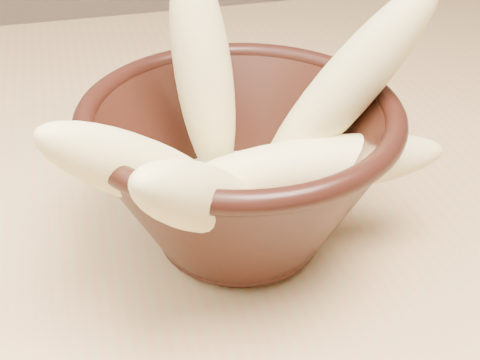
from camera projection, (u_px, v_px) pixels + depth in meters
name	position (u px, v px, depth m)	size (l,w,h in m)	color
table	(193.00, 224.00, 0.67)	(1.20, 0.80, 0.75)	tan
bowl	(240.00, 168.00, 0.48)	(0.23, 0.23, 0.12)	black
milk_puddle	(240.00, 202.00, 0.50)	(0.13, 0.13, 0.02)	beige
banana_upright	(204.00, 73.00, 0.48)	(0.04, 0.04, 0.17)	#EBD58B
banana_left	(143.00, 170.00, 0.42)	(0.04, 0.04, 0.17)	#EBD58B
banana_right	(343.00, 90.00, 0.47)	(0.04, 0.04, 0.19)	#EBD58B
banana_across	(314.00, 166.00, 0.47)	(0.04, 0.04, 0.19)	#EBD58B
banana_front	(203.00, 198.00, 0.40)	(0.04, 0.04, 0.17)	#EBD58B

